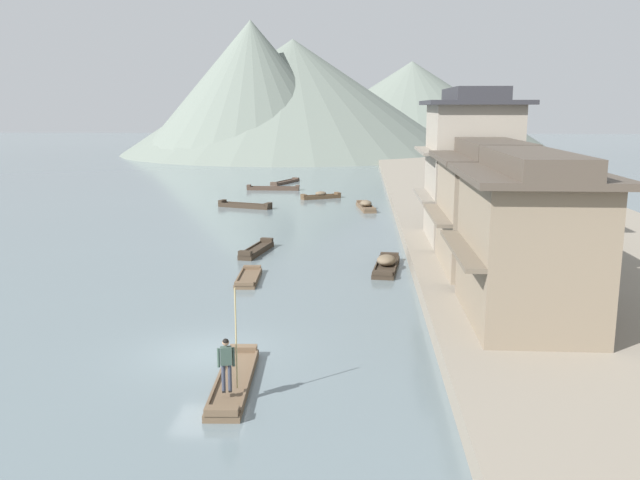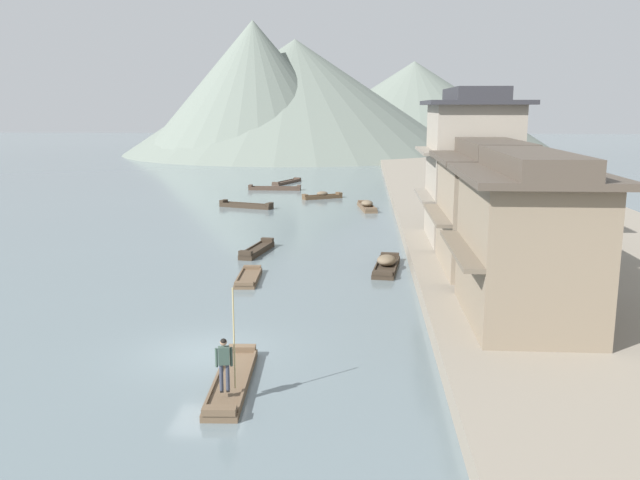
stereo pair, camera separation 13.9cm
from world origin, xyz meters
The scene contains 18 objects.
ground_plane centered at (0.00, 0.00, 0.00)m, with size 400.00×400.00×0.00m, color slate.
riverbank_right centered at (16.87, 30.00, 0.37)m, with size 18.00×110.00×0.73m, color gray.
boat_foreground_poled centered at (1.40, -2.60, 0.13)m, with size 1.28×5.19×0.40m.
boatman_person centered at (1.48, -3.96, 1.41)m, with size 0.55×0.33×3.04m.
boat_moored_nearest centered at (1.52, 40.38, 0.25)m, with size 3.76×2.57×0.68m.
boat_moored_second centered at (-0.83, 16.33, 0.18)m, with size 1.54×4.29×0.53m.
boat_moored_third centered at (5.68, 34.06, 0.26)m, with size 1.72×4.95×0.75m.
boat_moored_far centered at (-3.81, 46.73, 0.16)m, with size 5.43×0.97×0.51m.
boat_midriver_drifting centered at (-4.60, 34.23, 0.18)m, with size 4.84×2.54×0.54m.
boat_midriver_upstream centered at (-0.27, 10.08, 0.12)m, with size 1.16×3.65×0.35m.
boat_upstream_distant centered at (6.62, 12.75, 0.27)m, with size 1.65×4.72×0.78m.
boat_crossing_west centered at (-3.25, 52.95, 0.13)m, with size 2.80×5.54×0.40m.
house_waterfront_nearest centered at (11.26, 2.34, 3.74)m, with size 5.23×7.68×6.14m.
house_waterfront_second centered at (11.39, 10.29, 3.74)m, with size 5.49×7.36×6.14m.
house_waterfront_tall centered at (11.53, 17.40, 5.04)m, with size 5.78×7.18×8.74m.
hill_far_west centered at (16.16, 129.73, 9.12)m, with size 58.31×58.31×18.25m, color slate.
hill_far_centre centered at (-13.90, 96.45, 11.53)m, with size 39.82×39.82×23.06m, color slate.
hill_far_east centered at (-7.46, 104.55, 10.31)m, with size 63.18×63.18×20.63m, color slate.
Camera 1 is at (5.21, -21.73, 8.40)m, focal length 37.60 mm.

